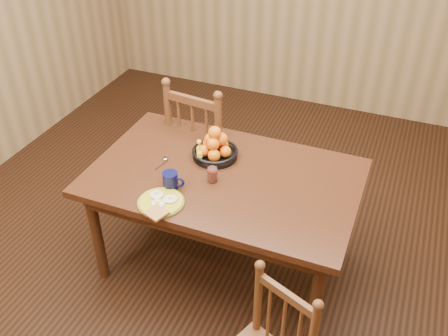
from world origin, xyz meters
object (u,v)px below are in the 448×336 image
at_px(coffee_mug, 171,180).
at_px(fruit_bowl, 215,148).
at_px(breakfast_plate, 161,202).
at_px(dining_table, 224,186).
at_px(chair_far, 206,147).

height_order(coffee_mug, fruit_bowl, fruit_bowl).
relative_size(breakfast_plate, fruit_bowl, 1.04).
xyz_separation_m(breakfast_plate, coffee_mug, (-0.01, 0.16, 0.04)).
relative_size(dining_table, chair_far, 1.50).
bearing_deg(coffee_mug, dining_table, 43.95).
bearing_deg(fruit_bowl, coffee_mug, -105.98).
distance_m(breakfast_plate, fruit_bowl, 0.55).
bearing_deg(chair_far, dining_table, 130.27).
relative_size(coffee_mug, fruit_bowl, 0.46).
bearing_deg(chair_far, breakfast_plate, 105.53).
height_order(chair_far, coffee_mug, chair_far).
distance_m(dining_table, chair_far, 0.68).
xyz_separation_m(chair_far, breakfast_plate, (0.15, -0.94, 0.24)).
xyz_separation_m(chair_far, fruit_bowl, (0.24, -0.40, 0.30)).
relative_size(chair_far, breakfast_plate, 3.53).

